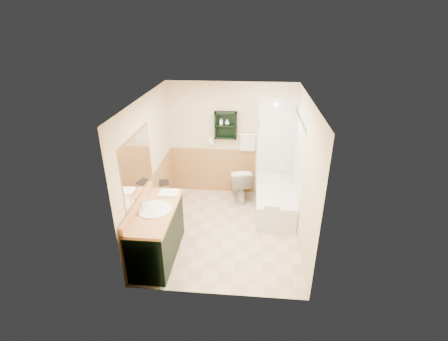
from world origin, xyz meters
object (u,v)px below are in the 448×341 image
vanity (157,233)px  soap_bottle_b (227,123)px  toilet (239,183)px  soap_bottle_a (221,123)px  bathtub (274,200)px  vanity_book (159,178)px  hair_dryer (211,141)px  wall_shelf (226,125)px

vanity → soap_bottle_b: (0.92, 2.17, 1.17)m
toilet → soap_bottle_b: soap_bottle_b is taller
vanity → soap_bottle_b: soap_bottle_b is taller
soap_bottle_a → vanity: bearing=-110.3°
bathtub → vanity_book: size_ratio=6.47×
hair_dryer → bathtub: hair_dryer is taller
wall_shelf → toilet: wall_shelf is taller
vanity → vanity_book: (-0.17, 0.84, 0.55)m
wall_shelf → soap_bottle_b: wall_shelf is taller
bathtub → soap_bottle_b: (-1.00, 0.65, 1.36)m
vanity → soap_bottle_a: size_ratio=10.73×
vanity_book → soap_bottle_a: soap_bottle_a is taller
wall_shelf → soap_bottle_b: bearing=-10.0°
bathtub → hair_dryer: bearing=152.9°
soap_bottle_a → bathtub: bearing=-30.2°
wall_shelf → hair_dryer: (-0.30, 0.02, -0.35)m
hair_dryer → toilet: bearing=-22.1°
vanity → vanity_book: size_ratio=5.94×
bathtub → wall_shelf: bearing=147.5°
vanity → soap_bottle_b: bearing=67.0°
toilet → soap_bottle_a: size_ratio=5.84×
wall_shelf → vanity: wall_shelf is taller
wall_shelf → vanity: (-0.89, -2.18, -1.11)m
wall_shelf → bathtub: 1.79m
bathtub → toilet: size_ratio=2.00×
vanity → toilet: vanity is taller
vanity_book → wall_shelf: bearing=36.6°
hair_dryer → vanity_book: bearing=-119.2°
toilet → soap_bottle_a: 1.31m
bathtub → vanity_book: 2.32m
hair_dryer → vanity: 2.41m
wall_shelf → toilet: size_ratio=0.73×
vanity_book → soap_bottle_a: size_ratio=1.81×
wall_shelf → toilet: bearing=-35.9°
soap_bottle_a → soap_bottle_b: size_ratio=1.19×
soap_bottle_b → bathtub: bearing=-33.1°
wall_shelf → bathtub: bearing=-32.5°
soap_bottle_a → soap_bottle_b: soap_bottle_b is taller
bathtub → vanity_book: vanity_book is taller
wall_shelf → vanity: 2.61m
soap_bottle_b → vanity_book: bearing=-129.3°
hair_dryer → vanity_book: size_ratio=1.04×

